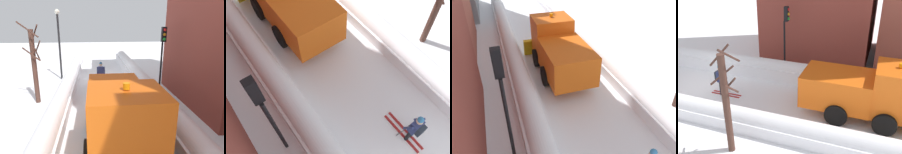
{
  "view_description": "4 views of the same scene",
  "coord_description": "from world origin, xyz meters",
  "views": [
    {
      "loc": [
        0.7,
        16.05,
        4.75
      ],
      "look_at": [
        -0.37,
        4.61,
        1.41
      ],
      "focal_mm": 30.75,
      "sensor_mm": 36.0,
      "label": 1
    },
    {
      "loc": [
        -3.64,
        1.0,
        9.0
      ],
      "look_at": [
        -0.96,
        4.64,
        1.77
      ],
      "focal_mm": 39.4,
      "sensor_mm": 36.0,
      "label": 2
    },
    {
      "loc": [
        -3.56,
        -1.3,
        7.0
      ],
      "look_at": [
        -0.79,
        6.9,
        1.39
      ],
      "focal_mm": 35.57,
      "sensor_mm": 36.0,
      "label": 3
    },
    {
      "loc": [
        11.61,
        10.12,
        7.83
      ],
      "look_at": [
        -0.12,
        5.87,
        1.6
      ],
      "focal_mm": 43.09,
      "sensor_mm": 36.0,
      "label": 4
    }
  ],
  "objects": [
    {
      "name": "ground_plane",
      "position": [
        0.0,
        10.0,
        0.0
      ],
      "size": [
        80.0,
        80.0,
        0.0
      ],
      "primitive_type": "plane",
      "color": "white"
    },
    {
      "name": "skier",
      "position": [
        0.23,
        1.82,
        1.0
      ],
      "size": [
        0.62,
        1.8,
        1.81
      ],
      "color": "black",
      "rests_on": "ground"
    },
    {
      "name": "plow_truck",
      "position": [
        -0.17,
        9.68,
        1.48
      ],
      "size": [
        3.2,
        5.98,
        3.12
      ],
      "color": "orange",
      "rests_on": "ground"
    },
    {
      "name": "snowbank_right",
      "position": [
        2.62,
        10.0,
        0.46
      ],
      "size": [
        1.1,
        36.0,
        1.04
      ],
      "color": "white",
      "rests_on": "ground"
    },
    {
      "name": "snowbank_left",
      "position": [
        -2.62,
        10.0,
        0.61
      ],
      "size": [
        1.1,
        36.0,
        1.29
      ],
      "color": "white",
      "rests_on": "ground"
    },
    {
      "name": "traffic_light_pole",
      "position": [
        -3.6,
        4.34,
        3.11
      ],
      "size": [
        0.28,
        0.42,
        4.44
      ],
      "color": "black",
      "rests_on": "ground"
    },
    {
      "name": "bare_tree_near",
      "position": [
        4.17,
        4.82,
        2.31
      ],
      "size": [
        1.14,
        1.09,
        4.77
      ],
      "color": "#4C3027",
      "rests_on": "ground"
    }
  ]
}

